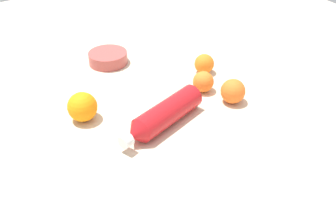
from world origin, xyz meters
The scene contains 7 objects.
ground_plane centered at (0.00, 0.00, 0.00)m, with size 2.40×2.40×0.00m, color beige.
water_bottle centered at (-0.05, -0.01, 0.03)m, with size 0.15×0.28×0.07m.
orange_0 centered at (-0.05, -0.25, 0.04)m, with size 0.07×0.07×0.07m, color orange.
orange_1 centered at (0.09, 0.16, 0.04)m, with size 0.08×0.08×0.08m, color orange.
orange_2 centered at (0.04, -0.21, 0.03)m, with size 0.06×0.06×0.06m, color orange.
orange_3 centered at (0.14, -0.28, 0.03)m, with size 0.06×0.06×0.06m, color orange.
ceramic_bowl centered at (0.36, -0.03, 0.02)m, with size 0.13×0.13×0.04m, color #B24C47.
Camera 1 is at (-0.76, 0.40, 0.62)m, focal length 41.03 mm.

